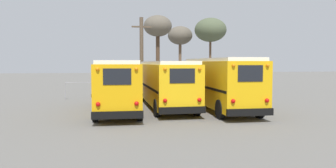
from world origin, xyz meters
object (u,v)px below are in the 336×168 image
Objects in this scene: utility_pole at (142,55)px; bare_tree_2 at (180,36)px; school_bus_1 at (165,82)px; bare_tree_0 at (210,30)px; school_bus_0 at (117,84)px; bare_tree_1 at (158,28)px; school_bus_2 at (219,81)px.

utility_pole is 11.78m from bare_tree_2.
school_bus_1 is 17.93m from bare_tree_0.
bare_tree_1 is at bearing 71.67° from school_bus_0.
school_bus_0 is 3.67m from school_bus_1.
school_bus_2 is 20.31m from bare_tree_2.
school_bus_2 is at bearing -25.18° from school_bus_1.
bare_tree_1 is at bearing 96.60° from school_bus_2.
bare_tree_1 is (-6.59, -2.01, -0.05)m from bare_tree_0.
bare_tree_0 is at bearing 55.59° from school_bus_0.
bare_tree_0 is at bearing 73.62° from school_bus_2.
bare_tree_2 is (5.93, 9.84, 2.62)m from utility_pole.
utility_pole is (-3.98, 9.87, 1.90)m from school_bus_2.
utility_pole is 0.95× the size of bare_tree_2.
school_bus_0 is 0.89× the size of school_bus_1.
bare_tree_1 reaches higher than school_bus_1.
school_bus_2 is at bearing 0.82° from school_bus_0.
bare_tree_0 is at bearing 61.56° from school_bus_1.
school_bus_0 is 20.93m from bare_tree_0.
utility_pole is 0.89× the size of bare_tree_1.
school_bus_0 is 16.32m from bare_tree_1.
bare_tree_0 reaches higher than bare_tree_2.
school_bus_2 is 1.37× the size of bare_tree_2.
bare_tree_0 is 6.89m from bare_tree_1.
school_bus_0 is 1.16× the size of bare_tree_1.
bare_tree_0 is (8.18, 15.10, 5.14)m from school_bus_1.
utility_pole is 0.87× the size of bare_tree_0.
school_bus_1 is at bearing 154.82° from school_bus_2.
bare_tree_0 is (4.89, 16.65, 5.04)m from school_bus_2.
school_bus_2 is (3.29, -1.54, 0.10)m from school_bus_1.
bare_tree_2 is at bearing 66.72° from school_bus_0.
bare_tree_1 is at bearing -125.65° from bare_tree_2.
school_bus_2 reaches higher than school_bus_0.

